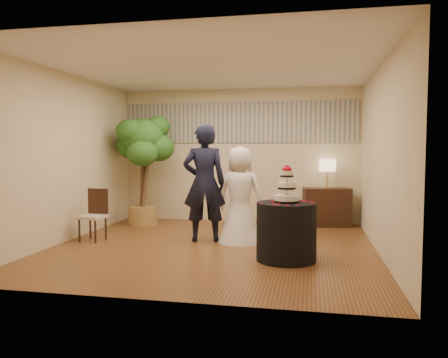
% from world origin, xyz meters
% --- Properties ---
extents(floor, '(5.00, 5.00, 0.00)m').
position_xyz_m(floor, '(0.00, 0.00, 0.00)').
color(floor, brown).
rests_on(floor, ground).
extents(ceiling, '(5.00, 5.00, 0.00)m').
position_xyz_m(ceiling, '(0.00, 0.00, 2.80)').
color(ceiling, white).
rests_on(ceiling, wall_back).
extents(wall_back, '(5.00, 0.06, 2.80)m').
position_xyz_m(wall_back, '(0.00, 2.50, 1.40)').
color(wall_back, beige).
rests_on(wall_back, ground).
extents(wall_front, '(5.00, 0.06, 2.80)m').
position_xyz_m(wall_front, '(0.00, -2.50, 1.40)').
color(wall_front, beige).
rests_on(wall_front, ground).
extents(wall_left, '(0.06, 5.00, 2.80)m').
position_xyz_m(wall_left, '(-2.50, 0.00, 1.40)').
color(wall_left, beige).
rests_on(wall_left, ground).
extents(wall_right, '(0.06, 5.00, 2.80)m').
position_xyz_m(wall_right, '(2.50, 0.00, 1.40)').
color(wall_right, beige).
rests_on(wall_right, ground).
extents(mural_border, '(4.90, 0.02, 0.85)m').
position_xyz_m(mural_border, '(0.00, 2.48, 2.10)').
color(mural_border, '#9F9E90').
rests_on(mural_border, wall_back).
extents(groom, '(0.80, 0.62, 1.95)m').
position_xyz_m(groom, '(-0.23, 0.40, 0.98)').
color(groom, black).
rests_on(groom, floor).
extents(bride, '(0.91, 0.89, 1.59)m').
position_xyz_m(bride, '(0.36, 0.46, 0.80)').
color(bride, white).
rests_on(bride, floor).
extents(cake_table, '(0.83, 0.83, 0.81)m').
position_xyz_m(cake_table, '(1.18, -0.62, 0.40)').
color(cake_table, black).
rests_on(cake_table, floor).
extents(wedding_cake, '(0.33, 0.33, 0.52)m').
position_xyz_m(wedding_cake, '(1.18, -0.62, 1.07)').
color(wedding_cake, white).
rests_on(wedding_cake, cake_table).
extents(console, '(0.97, 0.56, 0.77)m').
position_xyz_m(console, '(1.83, 2.25, 0.38)').
color(console, black).
rests_on(console, floor).
extents(table_lamp, '(0.32, 0.32, 0.58)m').
position_xyz_m(table_lamp, '(1.83, 2.25, 1.06)').
color(table_lamp, '#D1B289').
rests_on(table_lamp, console).
extents(ficus_tree, '(1.48, 1.48, 2.27)m').
position_xyz_m(ficus_tree, '(-1.83, 1.66, 1.13)').
color(ficus_tree, '#2A611E').
rests_on(ficus_tree, floor).
extents(side_chair, '(0.44, 0.46, 0.87)m').
position_xyz_m(side_chair, '(-2.09, 0.06, 0.43)').
color(side_chair, black).
rests_on(side_chair, floor).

